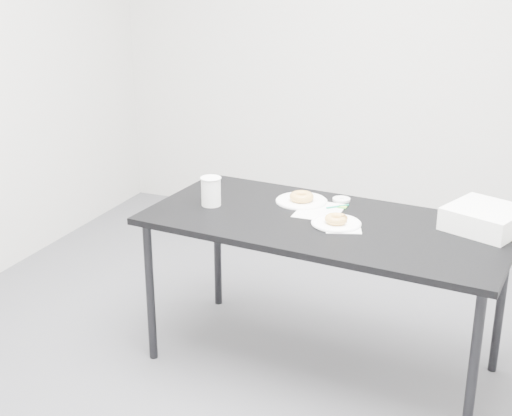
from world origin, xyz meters
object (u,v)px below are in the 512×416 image
at_px(plate_far, 302,201).
at_px(donut_far, 302,197).
at_px(table, 325,232).
at_px(plate_near, 336,223).
at_px(scorecard, 320,211).
at_px(donut_near, 336,219).
at_px(coffee_cup, 211,191).
at_px(pen, 338,206).
at_px(bakery_box, 485,218).

relative_size(plate_far, donut_far, 2.13).
bearing_deg(plate_far, table, -47.92).
bearing_deg(plate_near, table, 156.25).
distance_m(scorecard, donut_far, 0.15).
height_order(scorecard, donut_near, donut_near).
height_order(table, donut_far, donut_far).
xyz_separation_m(donut_far, coffee_cup, (-0.39, -0.21, 0.04)).
bearing_deg(donut_near, donut_far, 136.58).
relative_size(scorecard, pen, 2.15).
height_order(scorecard, plate_far, plate_far).
relative_size(scorecard, coffee_cup, 1.82).
bearing_deg(donut_near, plate_far, 136.58).
bearing_deg(pen, plate_near, -119.58).
bearing_deg(donut_far, bakery_box, -2.28).
relative_size(pen, plate_near, 0.53).
xyz_separation_m(plate_near, bakery_box, (0.62, 0.20, 0.04)).
distance_m(donut_far, coffee_cup, 0.44).
distance_m(scorecard, plate_near, 0.19).
xyz_separation_m(pen, plate_far, (-0.19, 0.01, -0.00)).
distance_m(plate_near, coffee_cup, 0.64).
bearing_deg(donut_far, plate_far, 0.00).
bearing_deg(plate_far, donut_near, -43.42).
xyz_separation_m(scorecard, plate_near, (0.12, -0.14, 0.00)).
bearing_deg(plate_far, coffee_cup, -151.47).
relative_size(donut_near, bakery_box, 0.35).
bearing_deg(donut_far, plate_near, -43.42).
bearing_deg(pen, plate_far, 131.90).
bearing_deg(donut_near, scorecard, 130.73).
xyz_separation_m(pen, donut_near, (0.06, -0.22, 0.02)).
bearing_deg(plate_near, plate_far, 136.58).
height_order(scorecard, coffee_cup, coffee_cup).
height_order(pen, coffee_cup, coffee_cup).
height_order(plate_near, bakery_box, bakery_box).
bearing_deg(bakery_box, donut_near, -140.80).
bearing_deg(bakery_box, coffee_cup, -150.27).
xyz_separation_m(table, plate_far, (-0.18, 0.20, 0.06)).
xyz_separation_m(table, plate_near, (0.06, -0.03, 0.06)).
bearing_deg(scorecard, pen, 47.23).
height_order(donut_near, bakery_box, bakery_box).
bearing_deg(table, plate_far, 136.82).
distance_m(table, donut_far, 0.29).
relative_size(pen, donut_far, 1.01).
relative_size(table, bakery_box, 5.66).
relative_size(donut_near, coffee_cup, 0.75).
bearing_deg(pen, bakery_box, -45.99).
distance_m(pen, plate_far, 0.19).
bearing_deg(plate_near, scorecard, 130.73).
xyz_separation_m(plate_far, donut_far, (0.00, 0.00, 0.02)).
height_order(pen, donut_far, donut_far).
relative_size(donut_near, plate_far, 0.42).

